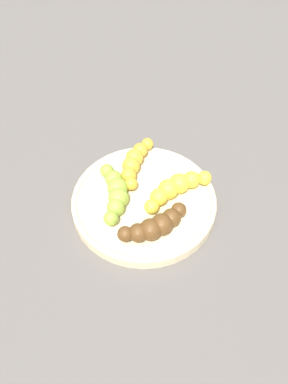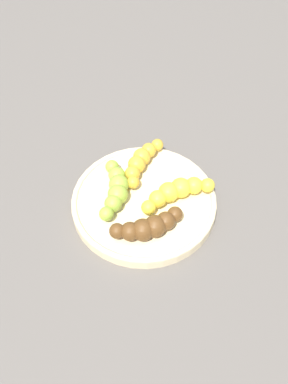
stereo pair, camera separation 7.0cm
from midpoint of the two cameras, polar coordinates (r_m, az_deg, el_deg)
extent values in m
plane|color=#56514C|center=(0.73, 2.74, -2.05)|extent=(2.40, 2.40, 0.00)
cylinder|color=beige|center=(0.72, 2.77, -1.62)|extent=(0.25, 0.25, 0.02)
torus|color=beige|center=(0.72, 2.80, -1.18)|extent=(0.25, 0.25, 0.01)
sphere|color=yellow|center=(0.73, 11.40, 0.73)|extent=(0.02, 0.02, 0.02)
sphere|color=yellow|center=(0.72, 9.58, 0.72)|extent=(0.03, 0.03, 0.03)
sphere|color=yellow|center=(0.71, 7.83, 0.40)|extent=(0.04, 0.04, 0.04)
sphere|color=yellow|center=(0.71, 6.20, -0.22)|extent=(0.04, 0.04, 0.04)
sphere|color=yellow|center=(0.69, 4.76, -1.13)|extent=(0.03, 0.03, 0.03)
sphere|color=yellow|center=(0.68, 3.57, -2.30)|extent=(0.02, 0.02, 0.02)
sphere|color=gold|center=(0.78, 4.40, 6.27)|extent=(0.02, 0.02, 0.02)
sphere|color=gold|center=(0.77, 3.27, 5.55)|extent=(0.03, 0.03, 0.03)
sphere|color=gold|center=(0.76, 2.36, 4.65)|extent=(0.03, 0.03, 0.03)
sphere|color=gold|center=(0.75, 1.70, 3.60)|extent=(0.03, 0.03, 0.03)
sphere|color=gold|center=(0.73, 1.34, 2.42)|extent=(0.03, 0.03, 0.03)
sphere|color=gold|center=(0.72, 1.30, 1.16)|extent=(0.02, 0.02, 0.02)
sphere|color=#8CAD38|center=(0.67, -2.19, -3.17)|extent=(0.02, 0.02, 0.02)
sphere|color=#8CAD38|center=(0.69, -1.24, -1.89)|extent=(0.03, 0.03, 0.03)
sphere|color=#8CAD38|center=(0.70, -0.73, -0.51)|extent=(0.03, 0.03, 0.03)
sphere|color=#8CAD38|center=(0.71, -0.64, 0.86)|extent=(0.03, 0.03, 0.03)
sphere|color=#8CAD38|center=(0.73, -0.97, 2.15)|extent=(0.03, 0.03, 0.03)
sphere|color=#8CAD38|center=(0.74, -1.68, 3.31)|extent=(0.02, 0.02, 0.02)
sphere|color=#593819|center=(0.65, -0.63, -5.52)|extent=(0.03, 0.03, 0.03)
sphere|color=#593819|center=(0.65, 1.15, -5.59)|extent=(0.03, 0.03, 0.03)
sphere|color=#593819|center=(0.66, 2.90, -5.37)|extent=(0.04, 0.04, 0.04)
sphere|color=#593819|center=(0.66, 4.54, -4.87)|extent=(0.04, 0.04, 0.04)
sphere|color=#593819|center=(0.67, 5.99, -4.13)|extent=(0.03, 0.03, 0.03)
sphere|color=#593819|center=(0.68, 7.19, -3.19)|extent=(0.03, 0.03, 0.03)
camera|label=1|loc=(0.04, -87.13, 3.52)|focal=39.22mm
camera|label=2|loc=(0.04, 92.87, -3.52)|focal=39.22mm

